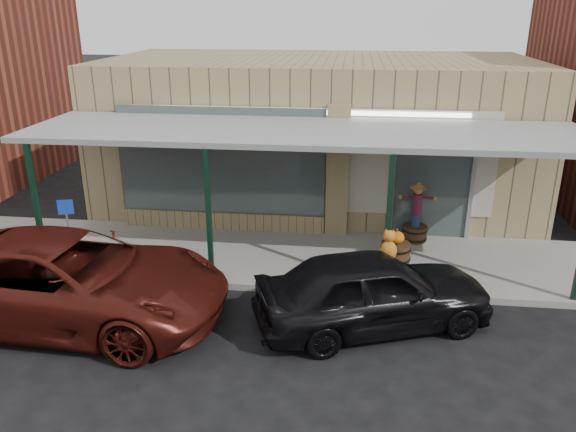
# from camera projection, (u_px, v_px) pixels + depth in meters

# --- Properties ---
(ground) EXTENTS (120.00, 120.00, 0.00)m
(ground) POSITION_uv_depth(u_px,v_px,m) (284.00, 349.00, 9.73)
(ground) COLOR black
(ground) RESTS_ON ground
(sidewalk) EXTENTS (40.00, 3.20, 0.15)m
(sidewalk) POSITION_uv_depth(u_px,v_px,m) (303.00, 258.00, 13.06)
(sidewalk) COLOR gray
(sidewalk) RESTS_ON ground
(storefront) EXTENTS (12.00, 6.25, 4.20)m
(storefront) POSITION_uv_depth(u_px,v_px,m) (318.00, 132.00, 16.59)
(storefront) COLOR #907C58
(storefront) RESTS_ON ground
(awning) EXTENTS (12.00, 3.00, 3.04)m
(awning) POSITION_uv_depth(u_px,v_px,m) (304.00, 134.00, 11.99)
(awning) COLOR gray
(awning) RESTS_ON ground
(block_buildings_near) EXTENTS (61.00, 8.00, 8.00)m
(block_buildings_near) POSITION_uv_depth(u_px,v_px,m) (388.00, 71.00, 16.75)
(block_buildings_near) COLOR brown
(block_buildings_near) RESTS_ON ground
(barrel_scarecrow) EXTENTS (0.91, 0.68, 1.50)m
(barrel_scarecrow) POSITION_uv_depth(u_px,v_px,m) (416.00, 221.00, 13.68)
(barrel_scarecrow) COLOR #452C1B
(barrel_scarecrow) RESTS_ON sidewalk
(barrel_pumpkin) EXTENTS (0.71, 0.71, 0.78)m
(barrel_pumpkin) POSITION_uv_depth(u_px,v_px,m) (396.00, 250.00, 12.64)
(barrel_pumpkin) COLOR #452C1B
(barrel_pumpkin) RESTS_ON sidewalk
(handicap_sign) EXTENTS (0.32, 0.12, 1.57)m
(handicap_sign) POSITION_uv_depth(u_px,v_px,m) (68.00, 224.00, 12.10)
(handicap_sign) COLOR gray
(handicap_sign) RESTS_ON sidewalk
(parked_sedan) EXTENTS (4.65, 3.12, 1.61)m
(parked_sedan) POSITION_uv_depth(u_px,v_px,m) (373.00, 290.00, 10.18)
(parked_sedan) COLOR black
(parked_sedan) RESTS_ON ground
(car_maroon) EXTENTS (6.06, 2.99, 1.65)m
(car_maroon) POSITION_uv_depth(u_px,v_px,m) (67.00, 280.00, 10.38)
(car_maroon) COLOR #49130E
(car_maroon) RESTS_ON ground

